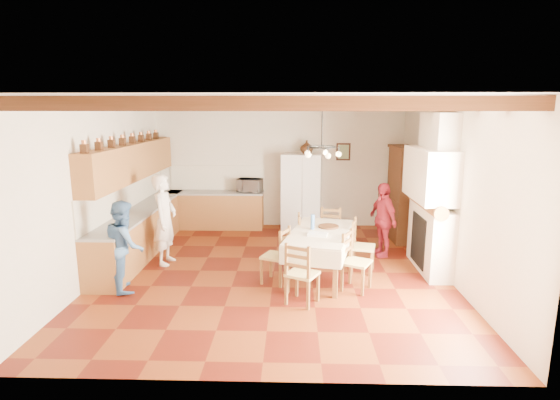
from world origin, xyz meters
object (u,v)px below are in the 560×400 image
object	(u,v)px
person_woman_blue	(125,246)
chair_left_far	(290,240)
person_man	(165,220)
person_woman_red	(382,220)
chair_right_far	(363,246)
chair_end_near	(302,273)
chair_left_near	(275,255)
microwave	(250,185)
hutch	(403,194)
chair_end_far	(330,233)
dining_table	(320,236)
refrigerator	(302,192)
chair_right_near	(357,261)

from	to	relation	value
person_woman_blue	chair_left_far	bearing A→B (deg)	-88.94
person_man	person_woman_red	bearing A→B (deg)	-78.14
chair_right_far	person_woman_blue	bearing A→B (deg)	116.73
chair_end_near	chair_left_far	bearing A→B (deg)	-55.60
person_woman_blue	chair_left_near	bearing A→B (deg)	-105.80
chair_left_far	chair_end_near	world-z (taller)	same
chair_left_far	microwave	bearing A→B (deg)	-160.02
hutch	chair_end_far	bearing A→B (deg)	-145.08
chair_left_near	person_woman_red	bearing A→B (deg)	147.87
dining_table	person_man	size ratio (longest dim) A/B	1.19
chair_end_far	person_woman_red	distance (m)	1.07
chair_left_near	chair_end_near	size ratio (longest dim) A/B	1.00
chair_right_far	microwave	distance (m)	3.75
chair_left_far	person_man	size ratio (longest dim) A/B	0.57
chair_right_far	microwave	size ratio (longest dim) A/B	1.67
person_man	person_woman_red	xyz separation A→B (m)	(4.14, 0.57, -0.11)
dining_table	chair_left_far	xyz separation A→B (m)	(-0.52, 0.59, -0.25)
person_man	microwave	size ratio (longest dim) A/B	2.94
hutch	chair_left_far	distance (m)	3.06
refrigerator	chair_left_near	xyz separation A→B (m)	(-0.50, -3.40, -0.44)
chair_left_near	person_woman_blue	bearing A→B (deg)	-59.13
chair_left_far	chair_left_near	bearing A→B (deg)	-16.08
chair_right_near	dining_table	bearing A→B (deg)	72.49
refrigerator	chair_right_near	xyz separation A→B (m)	(0.81, -3.67, -0.44)
chair_right_far	microwave	xyz separation A→B (m)	(-2.30, 2.91, 0.58)
chair_left_near	microwave	size ratio (longest dim) A/B	1.67
chair_end_near	microwave	distance (m)	4.44
microwave	chair_end_near	bearing A→B (deg)	-62.84
dining_table	chair_left_near	bearing A→B (deg)	-158.77
dining_table	chair_end_far	xyz separation A→B (m)	(0.26, 1.05, -0.25)
microwave	person_woman_blue	bearing A→B (deg)	-101.74
refrigerator	dining_table	bearing A→B (deg)	-78.58
chair_end_near	person_woman_blue	size ratio (longest dim) A/B	0.66
chair_right_near	chair_end_near	bearing A→B (deg)	148.54
refrigerator	dining_table	distance (m)	3.13
chair_right_near	person_woman_red	world-z (taller)	person_woman_red
chair_left_far	person_man	distance (m)	2.36
chair_right_near	chair_end_near	xyz separation A→B (m)	(-0.88, -0.52, 0.00)
refrigerator	person_man	distance (m)	3.62
dining_table	microwave	distance (m)	3.51
hutch	chair_end_near	world-z (taller)	hutch
chair_end_far	hutch	bearing A→B (deg)	47.16
chair_end_far	chair_left_far	bearing A→B (deg)	-138.46
hutch	chair_end_near	xyz separation A→B (m)	(-2.27, -3.39, -0.56)
refrigerator	hutch	size ratio (longest dim) A/B	0.88
hutch	person_man	size ratio (longest dim) A/B	1.23
chair_end_near	person_man	world-z (taller)	person_man
hutch	chair_left_near	world-z (taller)	hutch
chair_right_near	microwave	bearing A→B (deg)	56.87
chair_end_near	person_man	bearing A→B (deg)	-5.78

